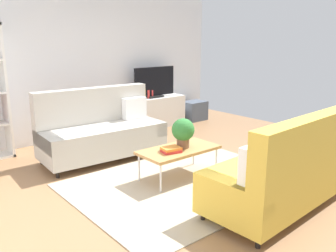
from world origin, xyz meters
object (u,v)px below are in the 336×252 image
object	(u,v)px
bottle_2	(152,94)
coffee_table	(179,150)
table_book_0	(171,151)
storage_trunk	(194,111)
bottle_1	(148,94)
tv_console	(154,112)
vase_1	(136,95)
bottle_0	(144,94)
tv	(155,83)
vase_0	(130,95)
couch_beige	(101,131)
potted_plant	(183,131)
couch_green	(284,172)

from	to	relation	value
bottle_2	coffee_table	bearing A→B (deg)	-120.10
table_book_0	bottle_2	world-z (taller)	bottle_2
table_book_0	bottle_2	bearing A→B (deg)	57.39
storage_trunk	bottle_1	world-z (taller)	bottle_1
tv_console	bottle_1	size ratio (longest dim) A/B	7.98
storage_trunk	vase_1	size ratio (longest dim) A/B	2.94
vase_1	bottle_0	bearing A→B (deg)	-32.30
bottle_0	bottle_2	world-z (taller)	bottle_0
coffee_table	bottle_2	world-z (taller)	bottle_2
tv	vase_0	bearing A→B (deg)	173.12
couch_beige	vase_1	world-z (taller)	couch_beige
couch_beige	tv	size ratio (longest dim) A/B	1.94
table_book_0	bottle_0	xyz separation A→B (m)	(1.40, 2.52, 0.31)
potted_plant	bottle_1	distance (m)	2.77
couch_green	bottle_2	bearing A→B (deg)	71.04
couch_green	storage_trunk	distance (m)	4.47
potted_plant	storage_trunk	bearing A→B (deg)	43.52
couch_green	potted_plant	size ratio (longest dim) A/B	4.76
tv_console	vase_1	bearing A→B (deg)	173.37
vase_1	bottle_1	distance (m)	0.27
tv	vase_0	xyz separation A→B (m)	(-0.58, 0.07, -0.22)
storage_trunk	bottle_0	xyz separation A→B (m)	(-1.39, 0.06, 0.53)
tv_console	tv	distance (m)	0.63
tv	storage_trunk	world-z (taller)	tv
storage_trunk	couch_green	bearing A→B (deg)	-121.19
potted_plant	bottle_0	bearing A→B (deg)	65.07
table_book_0	bottle_0	distance (m)	2.90
coffee_table	tv	size ratio (longest dim) A/B	1.10
couch_green	bottle_0	distance (m)	4.00
tv	vase_0	size ratio (longest dim) A/B	5.22
storage_trunk	table_book_0	bearing A→B (deg)	-138.60
bottle_2	bottle_0	bearing A→B (deg)	180.00
tv	vase_0	distance (m)	0.62
tv	bottle_1	bearing A→B (deg)	-173.64
coffee_table	bottle_2	size ratio (longest dim) A/B	6.63
couch_beige	tv	world-z (taller)	tv
storage_trunk	potted_plant	size ratio (longest dim) A/B	1.28
couch_green	bottle_0	world-z (taller)	couch_green
vase_1	vase_0	bearing A→B (deg)	180.00
couch_beige	tv_console	distance (m)	2.18
vase_0	bottle_0	size ratio (longest dim) A/B	0.86
vase_0	tv_console	bearing A→B (deg)	-4.93
vase_1	tv	bearing A→B (deg)	-9.24
tv_console	bottle_2	size ratio (longest dim) A/B	8.44
tv_console	storage_trunk	xyz separation A→B (m)	(1.10, -0.10, -0.10)
bottle_0	couch_green	bearing A→B (deg)	-103.41
couch_beige	storage_trunk	distance (m)	3.15
couch_beige	tv	bearing A→B (deg)	-147.43
couch_beige	bottle_0	bearing A→B (deg)	-143.71
storage_trunk	table_book_0	size ratio (longest dim) A/B	2.17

